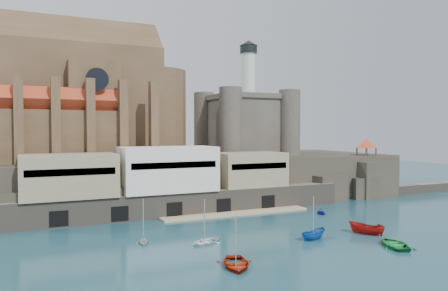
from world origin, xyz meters
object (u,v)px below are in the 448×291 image
castle_keep (245,122)px  boat_0 (236,267)px  boat_2 (313,239)px  church (78,103)px  pavilion (366,144)px

castle_keep → boat_0: castle_keep is taller
boat_2 → church: bearing=17.9°
boat_0 → castle_keep: bearing=81.7°
church → boat_0: church is taller
pavilion → church: bearing=166.5°
pavilion → boat_0: 67.24m
church → boat_0: (11.49, -52.91, -22.13)m
church → boat_2: 58.16m
boat_0 → boat_2: 17.65m
church → castle_keep: 40.39m
castle_keep → boat_0: size_ratio=4.52×
church → boat_0: bearing=-77.8°
castle_keep → boat_0: (-28.72, -52.13, -18.31)m
church → castle_keep: (40.21, -0.78, -3.81)m
church → pavilion: bearing=-13.5°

